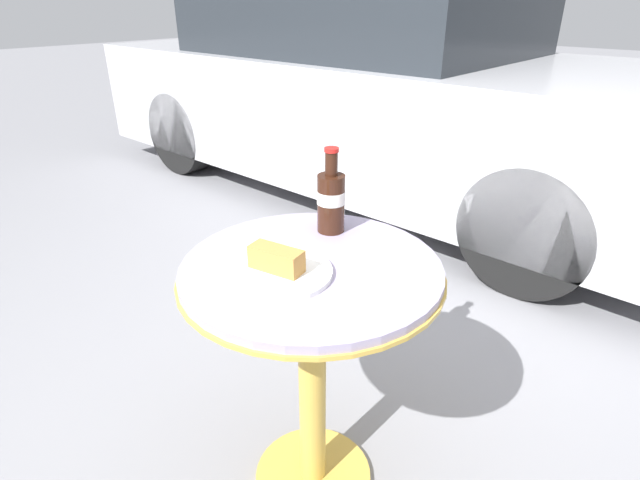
# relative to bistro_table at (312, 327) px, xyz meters

# --- Properties ---
(ground_plane) EXTENTS (30.00, 30.00, 0.00)m
(ground_plane) POSITION_rel_bistro_table_xyz_m (0.00, 0.00, -0.53)
(ground_plane) COLOR gray
(bistro_table) EXTENTS (0.61, 0.61, 0.71)m
(bistro_table) POSITION_rel_bistro_table_xyz_m (0.00, 0.00, 0.00)
(bistro_table) COLOR gold
(bistro_table) RESTS_ON ground_plane
(cola_bottle_left) EXTENTS (0.07, 0.07, 0.22)m
(cola_bottle_left) POSITION_rel_bistro_table_xyz_m (-0.09, 0.17, 0.26)
(cola_bottle_left) COLOR #33190F
(cola_bottle_left) RESTS_ON bistro_table
(lunch_plate_near) EXTENTS (0.24, 0.24, 0.07)m
(lunch_plate_near) POSITION_rel_bistro_table_xyz_m (-0.02, -0.09, 0.19)
(lunch_plate_near) COLOR white
(lunch_plate_near) RESTS_ON bistro_table
(parked_car) EXTENTS (4.36, 1.73, 1.40)m
(parked_car) POSITION_rel_bistro_table_xyz_m (-1.37, 2.19, 0.12)
(parked_car) COLOR #B7B7BC
(parked_car) RESTS_ON ground_plane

